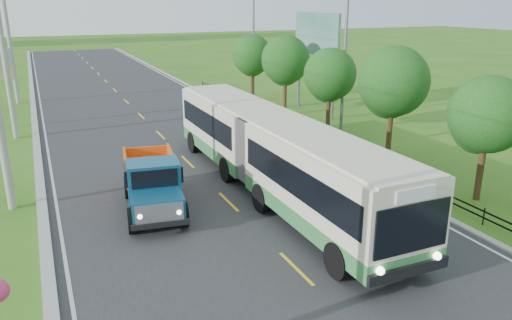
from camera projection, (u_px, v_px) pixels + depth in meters
ground at (296, 269)px, 15.78m from camera, size 240.00×240.00×0.00m
road at (153, 128)px, 33.18m from camera, size 14.00×120.00×0.02m
curb_left at (36, 139)px, 30.38m from camera, size 0.40×120.00×0.15m
curb_right at (252, 118)px, 35.94m from camera, size 0.30×120.00×0.10m
edge_line_left at (46, 139)px, 30.61m from camera, size 0.12×120.00×0.00m
edge_line_right at (245, 119)px, 35.75m from camera, size 0.12×120.00×0.00m
centre_dash at (296, 268)px, 15.77m from camera, size 0.12×2.20×0.00m
railing_right at (303, 132)px, 30.97m from camera, size 0.04×40.00×0.60m
pole_mid at (5, 54)px, 29.31m from camera, size 3.51×0.32×10.00m
pole_far at (10, 40)px, 39.76m from camera, size 3.51×0.32×10.00m
tree_second at (486, 118)px, 20.38m from camera, size 3.18×3.26×5.30m
tree_third at (392, 85)px, 25.46m from camera, size 3.60×3.62×6.00m
tree_fourth at (329, 77)px, 30.80m from camera, size 3.24×3.31×5.40m
tree_fifth at (285, 62)px, 35.94m from camera, size 3.48×3.52×5.80m
tree_back at (252, 57)px, 41.23m from camera, size 3.30×3.36×5.50m
streetlight_mid at (343, 55)px, 30.58m from camera, size 3.02×0.20×9.07m
streetlight_far at (252, 40)px, 42.77m from camera, size 3.02×0.20×9.07m
planter_near at (394, 169)px, 24.24m from camera, size 0.64×0.64×0.67m
planter_mid at (311, 131)px, 31.20m from camera, size 0.64×0.64×0.67m
planter_far at (259, 108)px, 38.17m from camera, size 0.64×0.64×0.67m
billboard_right at (316, 40)px, 36.31m from camera, size 0.24×6.00×7.30m
bus at (273, 149)px, 21.38m from camera, size 3.00×17.56×3.38m
dump_truck at (152, 180)px, 19.82m from camera, size 2.79×5.70×2.30m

